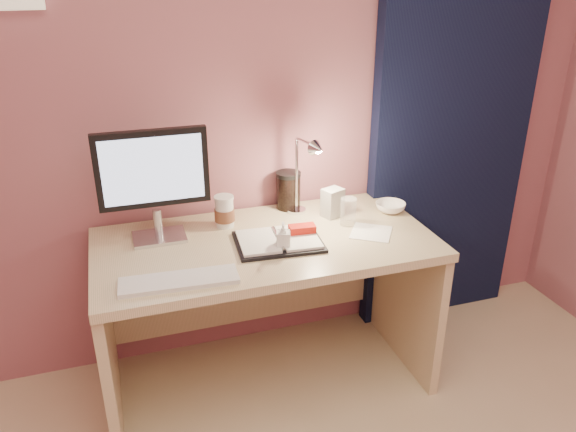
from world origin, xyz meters
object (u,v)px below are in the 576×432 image
object	(u,v)px
desk	(262,279)
product_box	(333,203)
desk_lamp	(297,171)
lotion_bottle	(283,237)
keyboard	(179,281)
clear_cup	(348,211)
coffee_cup	(224,212)
planner	(280,240)
bowl	(390,207)
dark_jar	(288,192)
monitor	(153,176)

from	to	relation	value
desk	product_box	bearing A→B (deg)	10.91
desk	desk_lamp	size ratio (longest dim) A/B	3.73
desk	desk_lamp	bearing A→B (deg)	21.10
desk	lotion_bottle	bearing A→B (deg)	-76.29
keyboard	clear_cup	xyz separation A→B (m)	(0.78, 0.27, 0.05)
coffee_cup	planner	bearing A→B (deg)	-51.37
bowl	product_box	world-z (taller)	product_box
keyboard	planner	size ratio (longest dim) A/B	1.15
lotion_bottle	coffee_cup	bearing A→B (deg)	120.83
planner	dark_jar	distance (m)	0.37
coffee_cup	desk_lamp	size ratio (longest dim) A/B	0.37
dark_jar	desk_lamp	world-z (taller)	desk_lamp
desk_lamp	product_box	bearing A→B (deg)	-17.96
desk	dark_jar	distance (m)	0.42
monitor	planner	world-z (taller)	monitor
keyboard	product_box	distance (m)	0.84
clear_cup	product_box	bearing A→B (deg)	107.93
monitor	keyboard	bearing A→B (deg)	-85.51
monitor	lotion_bottle	world-z (taller)	monitor
clear_cup	lotion_bottle	xyz separation A→B (m)	(-0.34, -0.15, -0.00)
planner	clear_cup	world-z (taller)	clear_cup
keyboard	coffee_cup	size ratio (longest dim) A/B	3.02
clear_cup	coffee_cup	bearing A→B (deg)	164.33
keyboard	clear_cup	size ratio (longest dim) A/B	3.49
keyboard	clear_cup	distance (m)	0.83
dark_jar	monitor	bearing A→B (deg)	-166.48
keyboard	lotion_bottle	size ratio (longest dim) A/B	3.54
keyboard	desk	bearing A→B (deg)	41.96
keyboard	dark_jar	bearing A→B (deg)	45.76
bowl	product_box	xyz separation A→B (m)	(-0.28, 0.03, 0.04)
desk	bowl	distance (m)	0.68
desk	lotion_bottle	world-z (taller)	lotion_bottle
desk	desk_lamp	world-z (taller)	desk_lamp
monitor	product_box	size ratio (longest dim) A/B	3.56
clear_cup	keyboard	bearing A→B (deg)	-160.52
coffee_cup	lotion_bottle	distance (m)	0.34
desk	lotion_bottle	xyz separation A→B (m)	(0.04, -0.18, 0.29)
coffee_cup	desk_lamp	bearing A→B (deg)	-7.16
coffee_cup	desk_lamp	xyz separation A→B (m)	(0.32, -0.04, 0.17)
desk_lamp	dark_jar	bearing A→B (deg)	70.99
keyboard	product_box	world-z (taller)	product_box
clear_cup	bowl	xyz separation A→B (m)	(0.24, 0.07, -0.04)
planner	bowl	distance (m)	0.60
coffee_cup	product_box	distance (m)	0.49
dark_jar	product_box	world-z (taller)	dark_jar
clear_cup	lotion_bottle	distance (m)	0.37
clear_cup	monitor	bearing A→B (deg)	172.50
monitor	desk_lamp	distance (m)	0.61
monitor	desk	bearing A→B (deg)	-9.79
coffee_cup	bowl	distance (m)	0.77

